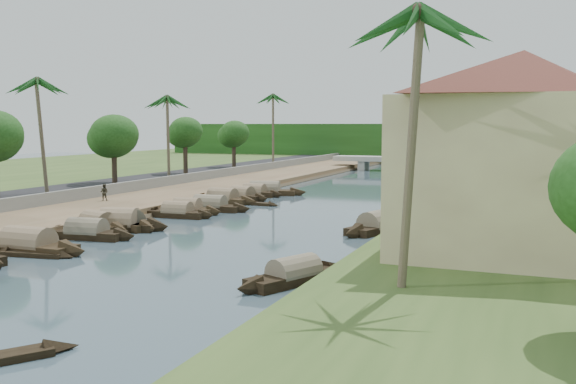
% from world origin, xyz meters
% --- Properties ---
extents(ground, '(220.00, 220.00, 0.00)m').
position_xyz_m(ground, '(0.00, 0.00, 0.00)').
color(ground, '#3C505A').
rests_on(ground, ground).
extents(left_bank, '(10.00, 180.00, 0.80)m').
position_xyz_m(left_bank, '(-16.00, 20.00, 0.40)').
color(left_bank, brown).
rests_on(left_bank, ground).
extents(right_bank, '(16.00, 180.00, 1.20)m').
position_xyz_m(right_bank, '(19.00, 20.00, 0.60)').
color(right_bank, '#314B1E').
rests_on(right_bank, ground).
extents(road, '(8.00, 180.00, 1.40)m').
position_xyz_m(road, '(-24.50, 20.00, 0.70)').
color(road, black).
rests_on(road, ground).
extents(retaining_wall, '(0.40, 180.00, 1.10)m').
position_xyz_m(retaining_wall, '(-20.20, 20.00, 1.35)').
color(retaining_wall, slate).
rests_on(retaining_wall, left_bank).
extents(treeline, '(120.00, 14.00, 8.00)m').
position_xyz_m(treeline, '(0.00, 100.00, 4.00)').
color(treeline, '#183E11').
rests_on(treeline, ground).
extents(bridge, '(28.00, 4.00, 2.40)m').
position_xyz_m(bridge, '(0.00, 72.00, 1.72)').
color(bridge, gray).
rests_on(bridge, ground).
extents(building_near, '(14.85, 14.85, 10.20)m').
position_xyz_m(building_near, '(18.99, -2.00, 6.38)').
color(building_near, beige).
rests_on(building_near, right_bank).
extents(building_mid, '(14.11, 14.11, 9.70)m').
position_xyz_m(building_mid, '(19.99, 14.00, 6.13)').
color(building_mid, beige).
rests_on(building_mid, right_bank).
extents(building_far, '(15.59, 15.59, 10.20)m').
position_xyz_m(building_far, '(18.99, 28.00, 6.38)').
color(building_far, beige).
rests_on(building_far, right_bank).
extents(building_distant, '(12.62, 12.62, 9.20)m').
position_xyz_m(building_distant, '(19.99, 48.00, 5.88)').
color(building_distant, beige).
rests_on(building_distant, right_bank).
extents(sampan_2, '(8.90, 2.08, 2.33)m').
position_xyz_m(sampan_2, '(-9.18, -5.46, 0.42)').
color(sampan_2, black).
rests_on(sampan_2, ground).
extents(sampan_3, '(7.67, 2.38, 2.06)m').
position_xyz_m(sampan_3, '(-8.92, -0.35, 0.41)').
color(sampan_3, black).
rests_on(sampan_3, ground).
extents(sampan_4, '(7.33, 3.60, 2.07)m').
position_xyz_m(sampan_4, '(-10.50, 2.77, 0.41)').
color(sampan_4, black).
rests_on(sampan_4, ground).
extents(sampan_5, '(8.08, 3.50, 2.47)m').
position_xyz_m(sampan_5, '(-9.09, 3.58, 0.42)').
color(sampan_5, black).
rests_on(sampan_5, ground).
extents(sampan_6, '(7.25, 3.91, 2.14)m').
position_xyz_m(sampan_6, '(-9.01, 4.28, 0.41)').
color(sampan_6, black).
rests_on(sampan_6, ground).
extents(sampan_7, '(7.04, 1.78, 1.91)m').
position_xyz_m(sampan_7, '(-8.55, 10.78, 0.41)').
color(sampan_7, black).
rests_on(sampan_7, ground).
extents(sampan_8, '(6.73, 2.33, 2.07)m').
position_xyz_m(sampan_8, '(-8.75, 12.66, 0.41)').
color(sampan_8, black).
rests_on(sampan_8, ground).
extents(sampan_9, '(8.31, 2.01, 2.10)m').
position_xyz_m(sampan_9, '(-8.04, 15.46, 0.41)').
color(sampan_9, black).
rests_on(sampan_9, ground).
extents(sampan_10, '(8.19, 2.46, 2.22)m').
position_xyz_m(sampan_10, '(-9.62, 20.99, 0.42)').
color(sampan_10, black).
rests_on(sampan_10, ground).
extents(sampan_11, '(7.10, 3.26, 2.03)m').
position_xyz_m(sampan_11, '(-9.14, 24.41, 0.41)').
color(sampan_11, black).
rests_on(sampan_11, ground).
extents(sampan_12, '(9.75, 4.01, 2.27)m').
position_xyz_m(sampan_12, '(-8.82, 29.54, 0.42)').
color(sampan_12, black).
rests_on(sampan_12, ground).
extents(sampan_13, '(7.05, 1.80, 1.96)m').
position_xyz_m(sampan_13, '(-9.28, 27.70, 0.41)').
color(sampan_13, black).
rests_on(sampan_13, ground).
extents(sampan_14, '(4.33, 7.45, 1.88)m').
position_xyz_m(sampan_14, '(8.85, -6.64, 0.41)').
color(sampan_14, black).
rests_on(sampan_14, ground).
extents(sampan_15, '(4.27, 8.72, 2.29)m').
position_xyz_m(sampan_15, '(8.95, 9.96, 0.42)').
color(sampan_15, black).
rests_on(sampan_15, ground).
extents(sampan_16, '(3.21, 8.98, 2.16)m').
position_xyz_m(sampan_16, '(9.82, 20.55, 0.41)').
color(sampan_16, black).
rests_on(sampan_16, ground).
extents(canoe_1, '(5.51, 1.63, 0.88)m').
position_xyz_m(canoe_1, '(-7.89, -6.42, 0.10)').
color(canoe_1, black).
rests_on(canoe_1, ground).
extents(canoe_2, '(5.75, 1.35, 0.83)m').
position_xyz_m(canoe_2, '(-6.26, 20.86, 0.10)').
color(canoe_2, black).
rests_on(canoe_2, ground).
extents(palm_0, '(3.20, 3.20, 12.55)m').
position_xyz_m(palm_0, '(15.00, -10.04, 11.92)').
color(palm_0, '#6D6148').
rests_on(palm_0, ground).
extents(palm_1, '(3.20, 3.20, 10.40)m').
position_xyz_m(palm_1, '(16.00, 6.83, 9.85)').
color(palm_1, '#6D6148').
rests_on(palm_1, ground).
extents(palm_2, '(3.20, 3.20, 12.56)m').
position_xyz_m(palm_2, '(15.00, 22.14, 11.93)').
color(palm_2, '#6D6148').
rests_on(palm_2, ground).
extents(palm_3, '(3.20, 3.20, 11.52)m').
position_xyz_m(palm_3, '(16.00, 38.01, 10.95)').
color(palm_3, '#6D6148').
rests_on(palm_3, ground).
extents(palm_5, '(3.20, 3.20, 12.12)m').
position_xyz_m(palm_5, '(-24.00, 12.21, 11.71)').
color(palm_5, '#6D6148').
rests_on(palm_5, ground).
extents(palm_6, '(3.20, 3.20, 11.19)m').
position_xyz_m(palm_6, '(-22.00, 30.66, 10.81)').
color(palm_6, '#6D6148').
rests_on(palm_6, ground).
extents(palm_7, '(3.20, 3.20, 10.91)m').
position_xyz_m(palm_7, '(14.00, 53.58, 10.35)').
color(palm_7, '#6D6148').
rests_on(palm_7, ground).
extents(palm_8, '(3.20, 3.20, 12.58)m').
position_xyz_m(palm_8, '(-20.50, 59.09, 12.15)').
color(palm_8, '#6D6148').
rests_on(palm_8, ground).
extents(tree_3, '(5.29, 5.29, 7.28)m').
position_xyz_m(tree_3, '(-24.00, 22.82, 6.43)').
color(tree_3, '#3F3224').
rests_on(tree_3, ground).
extents(tree_4, '(4.41, 4.41, 7.19)m').
position_xyz_m(tree_4, '(-24.00, 37.88, 6.67)').
color(tree_4, '#3F3224').
rests_on(tree_4, ground).
extents(tree_5, '(4.46, 4.46, 6.79)m').
position_xyz_m(tree_5, '(-24.00, 52.07, 6.26)').
color(tree_5, '#3F3224').
rests_on(tree_5, ground).
extents(person_far, '(0.89, 0.78, 1.54)m').
position_xyz_m(person_far, '(-17.72, 12.89, 1.57)').
color(person_far, '#333024').
rests_on(person_far, left_bank).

